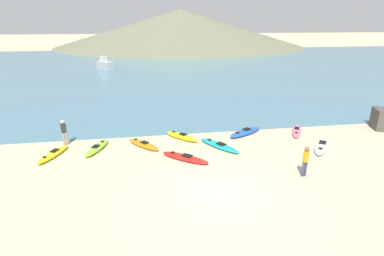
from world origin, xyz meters
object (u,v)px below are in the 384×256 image
moored_boat_1 (105,64)px  kayak_on_sand_0 (53,154)px  kayak_on_sand_1 (143,144)px  kayak_on_sand_4 (97,148)px  kayak_on_sand_2 (245,132)px  person_near_waterline (64,131)px  kayak_on_sand_7 (297,131)px  kayak_on_sand_6 (185,158)px  kayak_on_sand_8 (182,136)px  person_near_foreground (306,160)px  kayak_on_sand_5 (219,145)px  kayak_on_sand_3 (322,146)px

moored_boat_1 → kayak_on_sand_0: bearing=-88.9°
kayak_on_sand_1 → kayak_on_sand_4: size_ratio=0.92×
kayak_on_sand_2 → person_near_waterline: size_ratio=1.75×
kayak_on_sand_0 → kayak_on_sand_7: (16.37, 1.45, -0.02)m
kayak_on_sand_6 → kayak_on_sand_2: bearing=35.4°
kayak_on_sand_0 → moored_boat_1: (-0.67, 35.66, 0.63)m
kayak_on_sand_6 → kayak_on_sand_7: bearing=20.3°
kayak_on_sand_6 → kayak_on_sand_8: 3.35m
kayak_on_sand_7 → person_near_foreground: person_near_foreground is taller
kayak_on_sand_5 → moored_boat_1: (-10.80, 35.94, 0.65)m
kayak_on_sand_1 → kayak_on_sand_6: size_ratio=0.89×
person_near_foreground → kayak_on_sand_6: bearing=153.3°
kayak_on_sand_3 → kayak_on_sand_7: bearing=94.1°
person_near_foreground → person_near_waterline: person_near_waterline is taller
kayak_on_sand_6 → kayak_on_sand_7: 9.25m
kayak_on_sand_7 → person_near_foreground: (-2.83, -6.15, 0.81)m
kayak_on_sand_3 → kayak_on_sand_7: kayak_on_sand_3 is taller
person_near_waterline → kayak_on_sand_8: bearing=-1.2°
kayak_on_sand_3 → moored_boat_1: 40.94m
kayak_on_sand_1 → kayak_on_sand_5: 4.89m
kayak_on_sand_5 → person_near_waterline: (-9.82, 2.02, 0.85)m
kayak_on_sand_1 → kayak_on_sand_7: (11.04, 0.83, -0.02)m
kayak_on_sand_0 → kayak_on_sand_8: 8.10m
kayak_on_sand_2 → moored_boat_1: 36.47m
kayak_on_sand_4 → kayak_on_sand_1: bearing=1.9°
kayak_on_sand_0 → person_near_foreground: (13.54, -4.70, 0.80)m
kayak_on_sand_2 → kayak_on_sand_6: kayak_on_sand_2 is taller
person_near_waterline → moored_boat_1: (-0.99, 33.92, -0.20)m
person_near_foreground → moored_boat_1: bearing=109.4°
kayak_on_sand_4 → kayak_on_sand_6: (5.25, -2.30, -0.00)m
kayak_on_sand_8 → moored_boat_1: size_ratio=0.65×
person_near_waterline → kayak_on_sand_0: bearing=-100.3°
kayak_on_sand_2 → kayak_on_sand_6: bearing=-144.6°
kayak_on_sand_7 → person_near_foreground: bearing=-114.7°
kayak_on_sand_6 → moored_boat_1: (-8.37, 37.42, 0.64)m
kayak_on_sand_0 → kayak_on_sand_7: kayak_on_sand_0 is taller
kayak_on_sand_6 → person_near_waterline: (-7.38, 3.50, 0.84)m
kayak_on_sand_1 → kayak_on_sand_2: bearing=8.3°
kayak_on_sand_2 → person_near_waterline: bearing=179.7°
person_near_foreground → moored_boat_1: 42.79m
kayak_on_sand_8 → person_near_foreground: (5.59, -6.28, 0.77)m
kayak_on_sand_2 → kayak_on_sand_8: (-4.59, -0.09, -0.00)m
kayak_on_sand_2 → person_near_waterline: (-12.22, 0.07, 0.80)m
kayak_on_sand_0 → kayak_on_sand_6: 7.90m
kayak_on_sand_4 → moored_boat_1: size_ratio=0.73×
kayak_on_sand_5 → person_near_foreground: 5.64m
person_near_foreground → kayak_on_sand_7: bearing=65.3°
kayak_on_sand_1 → kayak_on_sand_4: 2.88m
kayak_on_sand_2 → kayak_on_sand_4: 10.15m
kayak_on_sand_4 → person_near_waterline: bearing=150.6°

